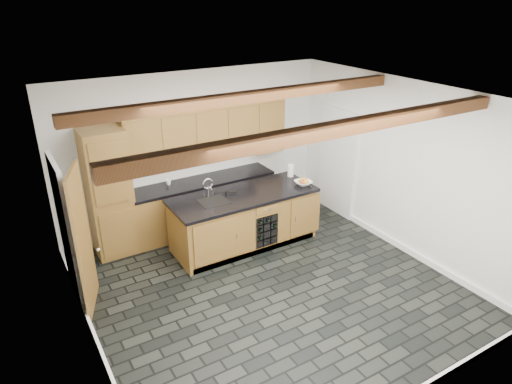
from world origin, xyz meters
TOP-DOWN VIEW (x-y plane):
  - ground at (0.00, 0.00)m, footprint 5.00×5.00m
  - room_shell at (-0.09, 0.53)m, footprint 5.01×5.00m
  - back_cabinetry at (-0.38, 2.24)m, footprint 3.65×0.62m
  - island at (0.31, 1.28)m, footprint 2.48×0.96m
  - faucet at (-0.25, 1.33)m, footprint 0.45×0.40m
  - kitchen_scale at (0.13, 1.42)m, footprint 0.18×0.12m
  - fruit_bowl at (1.38, 1.11)m, footprint 0.31×0.31m
  - fruit_cluster at (1.38, 1.11)m, footprint 0.16×0.17m
  - paper_towel at (1.42, 1.55)m, footprint 0.11×0.11m
  - mug at (-0.61, 2.31)m, footprint 0.11×0.11m

SIDE VIEW (x-z plane):
  - ground at x=0.00m, z-range 0.00..0.00m
  - island at x=0.31m, z-range 0.00..0.93m
  - kitchen_scale at x=0.13m, z-range 0.93..0.98m
  - faucet at x=-0.25m, z-range 0.79..1.14m
  - fruit_bowl at x=1.38m, z-range 0.93..1.00m
  - mug at x=-0.61m, z-range 0.93..1.02m
  - back_cabinetry at x=-0.38m, z-range -0.12..2.08m
  - fruit_cluster at x=1.38m, z-range 0.97..1.04m
  - paper_towel at x=1.42m, z-range 0.93..1.15m
  - room_shell at x=-0.09m, z-range -0.97..4.03m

